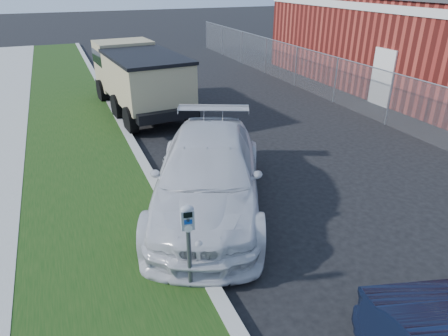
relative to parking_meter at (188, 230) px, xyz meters
name	(u,v)px	position (x,y,z in m)	size (l,w,h in m)	color
ground	(301,217)	(2.93, 1.25, -1.25)	(120.00, 120.00, 0.00)	black
streetside	(22,222)	(-2.64, 3.25, -1.18)	(6.12, 50.00, 0.15)	gray
chainlink_fence	(337,71)	(8.93, 8.25, 0.01)	(0.06, 30.06, 30.00)	slate
brick_building	(432,38)	(14.93, 9.25, 0.88)	(9.20, 14.20, 4.17)	maroon
parking_meter	(188,230)	(0.00, 0.00, 0.00)	(0.23, 0.17, 1.53)	#3F4247
white_wagon	(208,172)	(1.27, 2.55, -0.44)	(2.27, 5.59, 1.62)	silver
dump_truck	(138,76)	(1.37, 10.24, 0.08)	(2.86, 6.21, 2.36)	black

